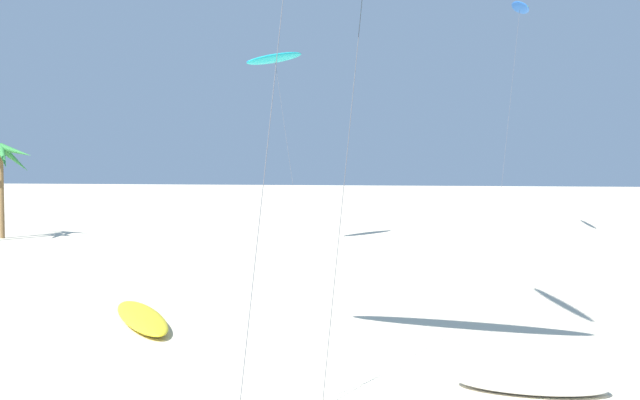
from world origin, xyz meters
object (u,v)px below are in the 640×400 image
flying_kite_0 (275,58)px  grounded_kite_2 (141,317)px  grounded_kite_1 (531,383)px  palm_tree_1 (0,159)px  flying_kite_1 (520,8)px

flying_kite_0 → grounded_kite_2: 26.74m
grounded_kite_1 → grounded_kite_2: 13.73m
flying_kite_0 → grounded_kite_1: 34.69m
grounded_kite_2 → palm_tree_1: bearing=128.0°
palm_tree_1 → grounded_kite_1: bearing=-44.5°
flying_kite_0 → grounded_kite_2: flying_kite_0 is taller
grounded_kite_1 → palm_tree_1: bearing=135.5°
flying_kite_1 → grounded_kite_2: size_ratio=2.88×
palm_tree_1 → grounded_kite_1: 45.48m
flying_kite_1 → grounded_kite_2: flying_kite_1 is taller
palm_tree_1 → grounded_kite_1: (32.19, -31.67, -5.37)m
flying_kite_1 → palm_tree_1: bearing=-170.7°
palm_tree_1 → grounded_kite_2: (19.92, -25.51, -5.35)m
flying_kite_0 → grounded_kite_2: size_ratio=2.15×
flying_kite_0 → grounded_kite_1: (12.40, -30.19, -11.75)m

